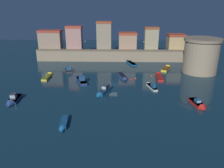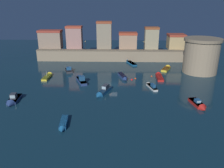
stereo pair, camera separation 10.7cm
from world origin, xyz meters
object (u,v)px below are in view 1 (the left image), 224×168
(moored_boat_5, at_px, (68,70))
(moored_boat_8, at_px, (123,77))
(moored_boat_1, at_px, (13,101))
(moored_boat_0, at_px, (199,105))
(moored_boat_4, at_px, (130,62))
(mooring_buoy_2, at_px, (135,79))
(quay_lamp_1, at_px, (144,44))
(moored_boat_3, at_px, (151,86))
(moored_boat_9, at_px, (81,79))
(moored_boat_2, at_px, (167,68))
(moored_boat_6, at_px, (63,124))
(moored_boat_11, at_px, (48,76))
(quay_lamp_0, at_px, (85,44))
(mooring_buoy_0, at_px, (132,80))
(fortress_tower, at_px, (201,55))
(moored_boat_7, at_px, (103,91))
(moored_boat_10, at_px, (159,76))
(mooring_buoy_1, at_px, (151,76))

(moored_boat_5, xyz_separation_m, moored_boat_8, (16.33, -6.49, -0.04))
(moored_boat_1, bearing_deg, moored_boat_0, 82.70)
(moored_boat_4, xyz_separation_m, mooring_buoy_2, (0.68, -16.41, -0.28))
(quay_lamp_1, bearing_deg, moored_boat_8, -111.21)
(moored_boat_3, bearing_deg, moored_boat_8, 29.17)
(quay_lamp_1, distance_m, moored_boat_9, 28.86)
(moored_boat_2, bearing_deg, quay_lamp_1, 58.36)
(moored_boat_6, relative_size, moored_boat_11, 0.81)
(moored_boat_1, distance_m, moored_boat_8, 28.31)
(quay_lamp_0, distance_m, moored_boat_0, 45.53)
(mooring_buoy_0, bearing_deg, moored_boat_4, 88.85)
(mooring_buoy_0, bearing_deg, fortress_tower, 20.61)
(quay_lamp_0, bearing_deg, mooring_buoy_2, -49.75)
(moored_boat_5, bearing_deg, quay_lamp_0, -35.89)
(moored_boat_2, height_order, moored_boat_5, moored_boat_5)
(mooring_buoy_0, xyz_separation_m, mooring_buoy_2, (1.04, 1.12, 0.00))
(moored_boat_4, xyz_separation_m, moored_boat_7, (-7.35, -27.20, 0.25))
(quay_lamp_1, distance_m, moored_boat_0, 37.08)
(moored_boat_7, bearing_deg, moored_boat_9, -120.25)
(moored_boat_10, bearing_deg, moored_boat_3, 158.32)
(fortress_tower, height_order, moored_boat_3, fortress_tower)
(moored_boat_0, xyz_separation_m, moored_boat_10, (-4.91, 18.18, -0.04))
(moored_boat_4, bearing_deg, moored_boat_5, 96.89)
(moored_boat_10, relative_size, moored_boat_11, 1.04)
(fortress_tower, bearing_deg, moored_boat_2, 163.39)
(fortress_tower, distance_m, mooring_buoy_0, 22.10)
(moored_boat_5, distance_m, mooring_buoy_1, 24.70)
(moored_boat_6, bearing_deg, mooring_buoy_2, 145.68)
(fortress_tower, xyz_separation_m, moored_boat_11, (-43.12, -5.67, -4.73))
(moored_boat_0, distance_m, mooring_buoy_0, 20.17)
(moored_boat_5, bearing_deg, moored_boat_2, -104.77)
(moored_boat_8, xyz_separation_m, mooring_buoy_2, (3.30, -0.23, -0.40))
(quay_lamp_1, height_order, mooring_buoy_0, quay_lamp_1)
(moored_boat_11, bearing_deg, moored_boat_10, -88.04)
(moored_boat_7, height_order, moored_boat_10, moored_boat_7)
(moored_boat_6, height_order, moored_boat_11, moored_boat_11)
(quay_lamp_0, relative_size, moored_boat_5, 0.56)
(moored_boat_8, xyz_separation_m, mooring_buoy_0, (2.27, -1.34, -0.40))
(fortress_tower, relative_size, moored_boat_4, 1.43)
(moored_boat_11, bearing_deg, quay_lamp_1, -55.88)
(mooring_buoy_2, bearing_deg, mooring_buoy_1, 23.66)
(quay_lamp_1, distance_m, moored_boat_8, 20.81)
(moored_boat_10, bearing_deg, moored_boat_0, -163.35)
(moored_boat_9, height_order, mooring_buoy_1, moored_boat_9)
(moored_boat_7, xyz_separation_m, moored_boat_11, (-15.98, 11.57, -0.21))
(moored_boat_10, bearing_deg, mooring_buoy_1, 68.63)
(fortress_tower, relative_size, moored_boat_9, 1.40)
(mooring_buoy_2, bearing_deg, fortress_tower, 18.68)
(quay_lamp_0, height_order, mooring_buoy_2, quay_lamp_0)
(quay_lamp_0, distance_m, moored_boat_6, 44.58)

